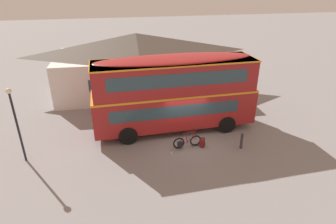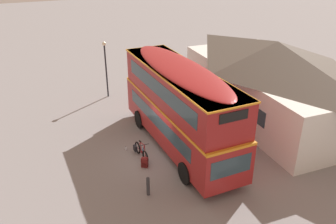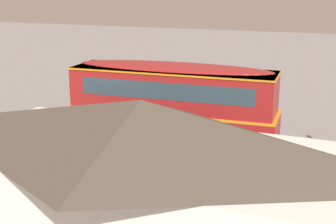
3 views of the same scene
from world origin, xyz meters
name	(u,v)px [view 1 (image 1 of 3)]	position (x,y,z in m)	size (l,w,h in m)	color
ground_plane	(186,139)	(0.00, 0.00, 0.00)	(120.00, 120.00, 0.00)	gray
double_decker_bus	(175,91)	(-0.42, 1.45, 2.64)	(10.05, 2.82, 4.79)	black
touring_bicycle	(186,142)	(-0.25, -0.89, 0.37)	(1.71, 0.53, 1.06)	black
backpack_on_ground	(202,142)	(0.68, -1.01, 0.30)	(0.37, 0.40, 0.58)	maroon
water_bottle_clear_plastic	(171,153)	(-1.25, -1.42, 0.10)	(0.08, 0.08, 0.23)	silver
pub_building	(137,63)	(-1.93, 8.83, 2.50)	(13.53, 7.24, 4.90)	silver
street_lamp	(15,117)	(-9.03, -0.38, 2.60)	(0.28, 0.28, 4.14)	black
kerb_bollard	(242,141)	(2.81, -1.61, 0.50)	(0.16, 0.16, 0.97)	#333338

